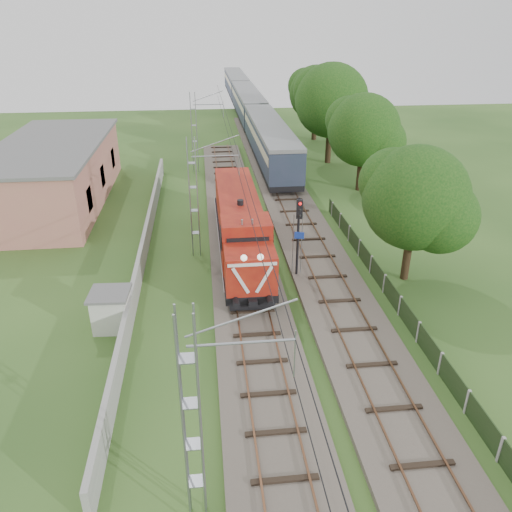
{
  "coord_description": "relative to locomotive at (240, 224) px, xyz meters",
  "views": [
    {
      "loc": [
        -2.33,
        -19.19,
        14.91
      ],
      "look_at": [
        0.52,
        6.75,
        2.2
      ],
      "focal_mm": 35.0,
      "sensor_mm": 36.0,
      "label": 1
    }
  ],
  "objects": [
    {
      "name": "tree_c",
      "position": [
        11.62,
        22.22,
        4.4
      ],
      "size": [
        8.12,
        7.73,
        10.53
      ],
      "color": "#3D2B19",
      "rests_on": "ground"
    },
    {
      "name": "tree_a",
      "position": [
        9.95,
        -4.73,
        3.05
      ],
      "size": [
        6.45,
        6.15,
        8.37
      ],
      "color": "#3D2B19",
      "rests_on": "ground"
    },
    {
      "name": "ground",
      "position": [
        0.0,
        -11.8,
        -2.17
      ],
      "size": [
        140.0,
        140.0,
        0.0
      ],
      "primitive_type": "plane",
      "color": "#294B1C",
      "rests_on": "ground"
    },
    {
      "name": "station_building",
      "position": [
        -15.0,
        12.2,
        0.46
      ],
      "size": [
        8.4,
        20.4,
        5.22
      ],
      "color": "#AF655E",
      "rests_on": "ground"
    },
    {
      "name": "boundary_wall",
      "position": [
        -6.5,
        0.2,
        -1.42
      ],
      "size": [
        0.25,
        40.0,
        1.5
      ],
      "primitive_type": "cube",
      "color": "#9E9E99",
      "rests_on": "ground"
    },
    {
      "name": "track_main",
      "position": [
        0.0,
        -4.8,
        -1.99
      ],
      "size": [
        4.2,
        70.0,
        0.45
      ],
      "color": "#6B6054",
      "rests_on": "ground"
    },
    {
      "name": "coach_rake",
      "position": [
        5.0,
        47.19,
        0.52
      ],
      "size": [
        3.29,
        73.26,
        3.8
      ],
      "color": "black",
      "rests_on": "ground"
    },
    {
      "name": "locomotive",
      "position": [
        0.0,
        0.0,
        0.0
      ],
      "size": [
        2.88,
        16.44,
        4.17
      ],
      "color": "black",
      "rests_on": "ground"
    },
    {
      "name": "tree_d",
      "position": [
        12.47,
        33.46,
        3.61
      ],
      "size": [
        7.15,
        6.81,
        9.27
      ],
      "color": "#3D2B19",
      "rests_on": "ground"
    },
    {
      "name": "tree_b",
      "position": [
        12.2,
        12.53,
        3.31
      ],
      "size": [
        6.78,
        6.46,
        8.79
      ],
      "color": "#3D2B19",
      "rests_on": "ground"
    },
    {
      "name": "track_side",
      "position": [
        5.0,
        8.2,
        -1.99
      ],
      "size": [
        4.2,
        80.0,
        0.45
      ],
      "color": "#6B6054",
      "rests_on": "ground"
    },
    {
      "name": "relay_hut",
      "position": [
        -7.4,
        -8.25,
        -1.11
      ],
      "size": [
        2.13,
        2.13,
        2.09
      ],
      "color": "beige",
      "rests_on": "ground"
    },
    {
      "name": "fence",
      "position": [
        8.0,
        -8.8,
        -1.57
      ],
      "size": [
        0.12,
        32.0,
        1.2
      ],
      "color": "black",
      "rests_on": "ground"
    },
    {
      "name": "signal_post",
      "position": [
        3.19,
        -4.04,
        1.46
      ],
      "size": [
        0.58,
        0.45,
        5.29
      ],
      "color": "black",
      "rests_on": "ground"
    },
    {
      "name": "catenary",
      "position": [
        -2.95,
        0.2,
        1.88
      ],
      "size": [
        3.31,
        70.0,
        8.0
      ],
      "color": "gray",
      "rests_on": "ground"
    }
  ]
}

